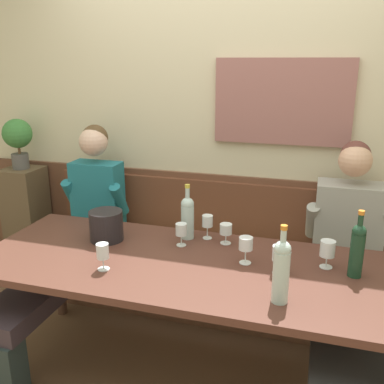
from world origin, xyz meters
The scene contains 19 objects.
room_wall_back centered at (0.01, 1.09, 1.40)m, with size 6.80×0.12×2.80m.
wood_wainscot_panel centered at (0.00, 1.04, 0.49)m, with size 6.80×0.03×0.98m, color brown.
wall_bench centered at (0.00, 0.83, 0.28)m, with size 2.54×0.42×0.94m.
dining_table centered at (0.00, 0.09, 0.67)m, with size 2.24×0.90×0.74m.
person_center_left_seat centered at (-0.88, 0.43, 0.64)m, with size 0.47×1.35×1.34m.
person_left_seat centered at (0.87, 0.45, 0.63)m, with size 0.51×1.35×1.31m.
ice_bucket centered at (-0.52, 0.25, 0.83)m, with size 0.20×0.20×0.18m, color black.
wine_bottle_clear_water centered at (0.55, -0.16, 0.90)m, with size 0.07×0.07×0.37m.
wine_bottle_amber_mid centered at (-0.06, 0.41, 0.88)m, with size 0.08×0.08×0.34m.
wine_bottle_green_tall centered at (0.88, 0.19, 0.89)m, with size 0.07×0.07×0.35m.
wine_glass_near_bucket centered at (0.52, 0.11, 0.84)m, with size 0.08×0.08×0.15m.
wine_glass_right_end centered at (-0.36, -0.11, 0.83)m, with size 0.06×0.06×0.14m.
wine_glass_left_end centered at (0.05, 0.44, 0.84)m, with size 0.06×0.06×0.15m.
wine_glass_mid_left centered at (0.74, 0.25, 0.84)m, with size 0.08×0.08×0.15m.
wine_glass_by_bottle centered at (-0.07, 0.29, 0.83)m, with size 0.07×0.07×0.13m.
wine_glass_center_rear centered at (0.17, 0.40, 0.83)m, with size 0.07×0.07×0.12m.
wine_glass_mid_right centered at (0.33, 0.17, 0.85)m, with size 0.07×0.07×0.15m.
corner_pedestal centered at (-1.57, 0.86, 0.48)m, with size 0.28×0.28×0.96m, color brown.
potted_plant centered at (-1.57, 0.86, 1.20)m, with size 0.22×0.22×0.39m.
Camera 1 is at (0.67, -1.92, 1.78)m, focal length 40.68 mm.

